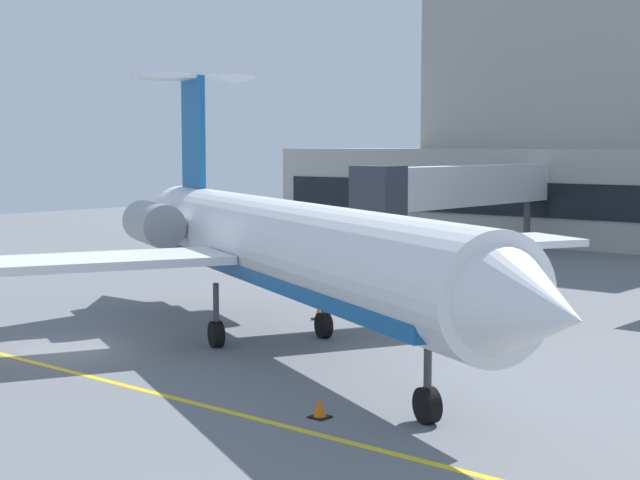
% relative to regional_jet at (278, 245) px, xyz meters
% --- Properties ---
extents(ground, '(120.00, 120.00, 0.11)m').
position_rel_regional_jet_xyz_m(ground, '(-4.56, -5.15, -3.50)').
color(ground, slate).
extents(jet_bridge_east, '(2.40, 18.70, 5.72)m').
position_rel_regional_jet_xyz_m(jet_bridge_east, '(-8.73, 24.77, 0.91)').
color(jet_bridge_east, silver).
rests_on(jet_bridge_east, ground).
extents(regional_jet, '(29.09, 24.65, 9.75)m').
position_rel_regional_jet_xyz_m(regional_jet, '(0.00, 0.00, 0.00)').
color(regional_jet, white).
rests_on(regional_jet, ground).
extents(baggage_tug, '(2.08, 3.43, 1.97)m').
position_rel_regional_jet_xyz_m(baggage_tug, '(-10.02, 23.65, -2.54)').
color(baggage_tug, silver).
rests_on(baggage_tug, ground).
extents(fuel_tank, '(7.95, 3.01, 2.85)m').
position_rel_regional_jet_xyz_m(fuel_tank, '(-22.15, 24.90, -1.86)').
color(fuel_tank, white).
rests_on(fuel_tank, ground).
extents(safety_cone_alpha, '(0.47, 0.47, 0.55)m').
position_rel_regional_jet_xyz_m(safety_cone_alpha, '(6.75, -5.71, -3.20)').
color(safety_cone_alpha, orange).
rests_on(safety_cone_alpha, ground).
extents(safety_cone_bravo, '(0.47, 0.47, 0.55)m').
position_rel_regional_jet_xyz_m(safety_cone_bravo, '(-7.52, 9.68, -3.20)').
color(safety_cone_bravo, orange).
rests_on(safety_cone_bravo, ground).
extents(safety_cone_delta, '(0.47, 0.47, 0.55)m').
position_rel_regional_jet_xyz_m(safety_cone_delta, '(-2.28, 4.78, -3.20)').
color(safety_cone_delta, orange).
rests_on(safety_cone_delta, ground).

